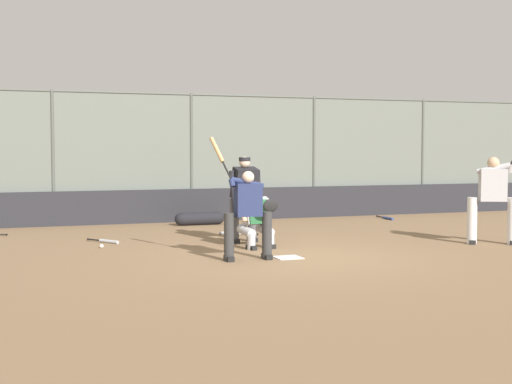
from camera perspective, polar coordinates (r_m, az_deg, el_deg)
The scene contains 14 objects.
ground_plane at distance 11.97m, azimuth 2.56°, elevation -5.28°, with size 160.00×160.00×0.00m, color #846647.
home_plate_marker at distance 11.97m, azimuth 2.56°, elevation -5.25°, with size 0.43×0.43×0.01m, color white.
backstop_fence at distance 17.99m, azimuth -5.19°, elevation 3.06°, with size 20.24×0.08×3.21m.
padding_wall at distance 17.94m, azimuth -5.08°, elevation -1.06°, with size 19.75×0.18×0.81m, color #28282D.
bleachers_beyond at distance 21.62m, azimuth 0.51°, elevation 0.21°, with size 14.11×3.05×1.80m.
batter_at_plate at distance 11.63m, azimuth -0.70°, elevation -1.60°, with size 0.95×0.61×2.02m.
catcher_behind_plate at distance 13.06m, azimuth 0.06°, elevation -1.89°, with size 0.65×0.75×1.16m.
umpire_home at distance 13.79m, azimuth -0.94°, elevation -0.37°, with size 0.67×0.46×1.67m.
batter_on_deck at distance 14.28m, azimuth 18.44°, elevation -0.36°, with size 0.89×0.94×2.19m.
spare_bat_near_backstop at distance 15.08m, azimuth -1.82°, elevation -3.33°, with size 0.73×0.52×0.07m.
spare_bat_by_padding at distance 14.13m, azimuth -11.87°, elevation -3.87°, with size 0.53×0.73×0.07m.
spare_bat_third_base_side at distance 18.72m, azimuth 10.42°, elevation -2.06°, with size 0.08×0.90×0.07m.
baseball_loose at distance 13.41m, azimuth -12.25°, elevation -4.25°, with size 0.07×0.07×0.07m, color white.
equipment_bag_dugout_side at distance 17.09m, azimuth -4.53°, elevation -2.13°, with size 1.22×0.31×0.31m.
Camera 1 is at (4.44, 10.96, 1.82)m, focal length 50.00 mm.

